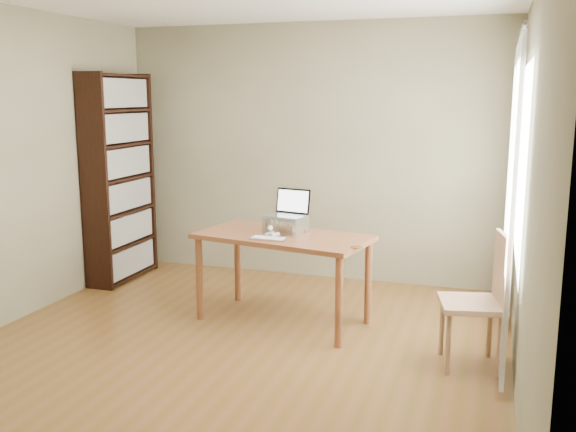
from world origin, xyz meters
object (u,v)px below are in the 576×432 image
object	(u,v)px
desk	(283,246)
laptop	(288,209)
bookshelf	(120,178)
chair	(483,296)
cat	(286,224)
keyboard	(268,239)

from	to	relation	value
desk	laptop	distance (m)	0.32
bookshelf	chair	bearing A→B (deg)	-18.00
laptop	cat	xyz separation A→B (m)	(-0.01, -0.02, -0.13)
chair	bookshelf	bearing A→B (deg)	150.08
bookshelf	chair	xyz separation A→B (m)	(3.61, -1.17, -0.53)
desk	cat	world-z (taller)	cat
keyboard	cat	bearing A→B (deg)	84.65
cat	chair	world-z (taller)	chair
desk	keyboard	distance (m)	0.25
desk	laptop	bearing A→B (deg)	100.74
bookshelf	desk	xyz separation A→B (m)	(2.00, -0.73, -0.40)
bookshelf	keyboard	size ratio (longest dim) A/B	7.27
desk	cat	bearing A→B (deg)	104.48
bookshelf	desk	bearing A→B (deg)	-20.04
bookshelf	cat	world-z (taller)	bookshelf
desk	laptop	xyz separation A→B (m)	(0.00, 0.14, 0.29)
keyboard	desk	bearing A→B (deg)	79.34
keyboard	chair	size ratio (longest dim) A/B	0.30
bookshelf	cat	size ratio (longest dim) A/B	4.38
laptop	desk	bearing A→B (deg)	-79.26
cat	keyboard	bearing A→B (deg)	-75.10
bookshelf	cat	distance (m)	2.10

